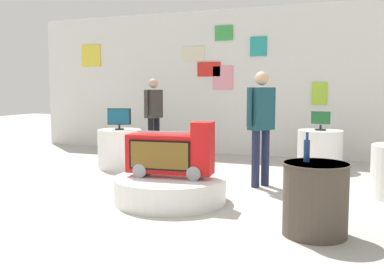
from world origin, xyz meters
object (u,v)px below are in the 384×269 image
object	(u,v)px
tv_on_left_rear	(321,120)
display_pedestal_left_rear	(320,150)
main_display_pedestal	(170,189)
shopper_browsing_rear	(154,112)
novelty_firetruck_tv	(171,154)
shopper_browsing_near_truck	(261,120)
bottle_on_side_table	(307,150)
side_table_round	(315,198)
tv_on_right_rear	(119,118)
display_pedestal_right_rear	(120,149)

from	to	relation	value
tv_on_left_rear	display_pedestal_left_rear	bearing A→B (deg)	92.80
main_display_pedestal	shopper_browsing_rear	bearing A→B (deg)	119.90
novelty_firetruck_tv	tv_on_left_rear	xyz separation A→B (m)	(1.52, 3.08, 0.28)
novelty_firetruck_tv	display_pedestal_left_rear	size ratio (longest dim) A/B	1.45
display_pedestal_left_rear	shopper_browsing_near_truck	bearing A→B (deg)	-110.54
main_display_pedestal	bottle_on_side_table	bearing A→B (deg)	-19.80
side_table_round	shopper_browsing_rear	xyz separation A→B (m)	(-3.73, 3.88, 0.59)
tv_on_right_rear	shopper_browsing_rear	size ratio (longest dim) A/B	0.25
display_pedestal_right_rear	shopper_browsing_rear	bearing A→B (deg)	89.29
bottle_on_side_table	tv_on_right_rear	bearing A→B (deg)	145.67
main_display_pedestal	shopper_browsing_rear	size ratio (longest dim) A/B	0.88
display_pedestal_left_rear	display_pedestal_right_rear	bearing A→B (deg)	-160.20
novelty_firetruck_tv	display_pedestal_left_rear	distance (m)	3.44
shopper_browsing_near_truck	shopper_browsing_rear	xyz separation A→B (m)	(-2.72, 1.90, -0.03)
tv_on_left_rear	side_table_round	bearing A→B (deg)	-84.63
novelty_firetruck_tv	tv_on_left_rear	distance (m)	3.44
main_display_pedestal	shopper_browsing_rear	xyz separation A→B (m)	(-1.84, 3.20, 0.80)
tv_on_right_rear	tv_on_left_rear	bearing A→B (deg)	19.79
display_pedestal_left_rear	side_table_round	size ratio (longest dim) A/B	1.08
tv_on_right_rear	shopper_browsing_near_truck	world-z (taller)	shopper_browsing_near_truck
main_display_pedestal	bottle_on_side_table	size ratio (longest dim) A/B	4.91
main_display_pedestal	shopper_browsing_rear	distance (m)	3.78
main_display_pedestal	display_pedestal_right_rear	world-z (taller)	display_pedestal_right_rear
display_pedestal_left_rear	tv_on_left_rear	distance (m)	0.54
display_pedestal_right_rear	side_table_round	distance (m)	4.52
main_display_pedestal	tv_on_right_rear	size ratio (longest dim) A/B	3.52
novelty_firetruck_tv	display_pedestal_right_rear	xyz separation A→B (m)	(-1.88, 1.86, -0.26)
tv_on_left_rear	bottle_on_side_table	distance (m)	3.73
main_display_pedestal	tv_on_right_rear	world-z (taller)	tv_on_right_rear
bottle_on_side_table	shopper_browsing_near_truck	distance (m)	2.16
novelty_firetruck_tv	display_pedestal_right_rear	distance (m)	2.65
shopper_browsing_near_truck	tv_on_right_rear	bearing A→B (deg)	168.69
tv_on_right_rear	shopper_browsing_near_truck	xyz separation A→B (m)	(2.73, -0.55, 0.07)
display_pedestal_left_rear	bottle_on_side_table	bearing A→B (deg)	-86.10
novelty_firetruck_tv	tv_on_left_rear	bearing A→B (deg)	63.71
tv_on_right_rear	shopper_browsing_near_truck	size ratio (longest dim) A/B	0.24
tv_on_right_rear	side_table_round	xyz separation A→B (m)	(3.75, -2.53, -0.55)
shopper_browsing_rear	side_table_round	bearing A→B (deg)	-46.08
tv_on_left_rear	main_display_pedestal	bearing A→B (deg)	-116.67
side_table_round	bottle_on_side_table	xyz separation A→B (m)	(-0.10, 0.03, 0.48)
display_pedestal_right_rear	bottle_on_side_table	world-z (taller)	bottle_on_side_table
display_pedestal_left_rear	shopper_browsing_rear	distance (m)	3.44
bottle_on_side_table	display_pedestal_left_rear	bearing A→B (deg)	93.90
novelty_firetruck_tv	display_pedestal_right_rear	bearing A→B (deg)	135.34
display_pedestal_right_rear	shopper_browsing_near_truck	xyz separation A→B (m)	(2.73, -0.55, 0.64)
display_pedestal_left_rear	tv_on_left_rear	bearing A→B (deg)	-87.20
bottle_on_side_table	shopper_browsing_near_truck	size ratio (longest dim) A/B	0.17
main_display_pedestal	display_pedestal_left_rear	distance (m)	3.44
side_table_round	tv_on_right_rear	bearing A→B (deg)	146.04
main_display_pedestal	bottle_on_side_table	xyz separation A→B (m)	(1.80, -0.65, 0.69)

